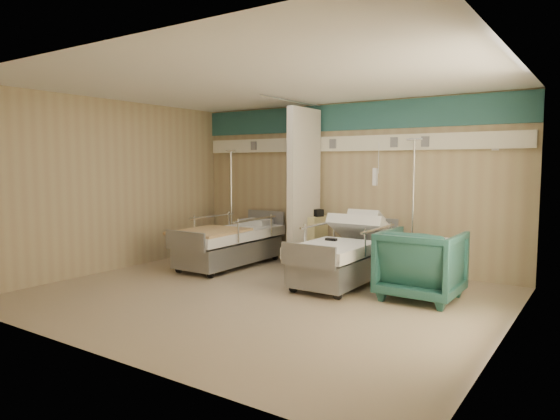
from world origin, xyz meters
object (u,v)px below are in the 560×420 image
object	(u,v)px
bedside_cabinet	(309,240)
iv_stand_right	(412,248)
bed_left	(230,248)
iv_stand_left	(232,235)
visitor_armchair	(421,264)
bed_right	(345,262)

from	to	relation	value
bedside_cabinet	iv_stand_right	distance (m)	1.83
bed_left	iv_stand_left	size ratio (longest dim) A/B	1.07
bedside_cabinet	visitor_armchair	size ratio (longest dim) A/B	0.85
bed_left	visitor_armchair	world-z (taller)	visitor_armchair
bed_left	bedside_cabinet	size ratio (longest dim) A/B	2.54
bed_left	iv_stand_left	xyz separation A→B (m)	(-0.54, 0.70, 0.10)
visitor_armchair	iv_stand_left	size ratio (longest dim) A/B	0.50
bedside_cabinet	visitor_armchair	world-z (taller)	visitor_armchair
bed_left	iv_stand_left	world-z (taller)	iv_stand_left
bedside_cabinet	iv_stand_right	size ratio (longest dim) A/B	0.40
bedside_cabinet	bed_left	bearing A→B (deg)	-139.40
visitor_armchair	bed_left	bearing A→B (deg)	-3.73
bed_right	iv_stand_right	world-z (taller)	iv_stand_right
bedside_cabinet	visitor_armchair	xyz separation A→B (m)	(2.37, -1.14, 0.03)
bed_right	visitor_armchair	size ratio (longest dim) A/B	2.16
bed_left	visitor_armchair	size ratio (longest dim) A/B	2.16
visitor_armchair	bed_right	bearing A→B (deg)	-10.97
bed_right	visitor_armchair	xyz separation A→B (m)	(1.22, -0.24, 0.14)
visitor_armchair	iv_stand_right	xyz separation A→B (m)	(-0.55, 1.22, -0.02)
bedside_cabinet	bed_right	bearing A→B (deg)	-38.05
bed_left	iv_stand_left	distance (m)	0.89
bed_right	bed_left	xyz separation A→B (m)	(-2.20, 0.00, 0.00)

